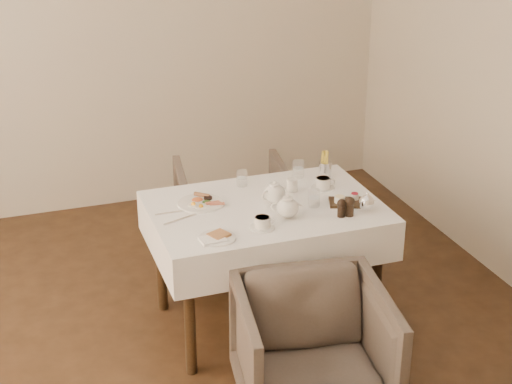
{
  "coord_description": "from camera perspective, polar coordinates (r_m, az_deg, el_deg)",
  "views": [
    {
      "loc": [
        -0.74,
        -3.22,
        2.58
      ],
      "look_at": [
        0.58,
        0.56,
        0.82
      ],
      "focal_mm": 55.0,
      "sensor_mm": 36.0,
      "label": 1
    }
  ],
  "objects": [
    {
      "name": "teapot_centre",
      "position": [
        4.38,
        1.35,
        0.01
      ],
      "size": [
        0.2,
        0.18,
        0.14
      ],
      "primitive_type": null,
      "rotation": [
        0.0,
        0.0,
        0.36
      ],
      "color": "white",
      "rests_on": "table"
    },
    {
      "name": "condiment_board",
      "position": [
        4.42,
        6.57,
        -0.67
      ],
      "size": [
        0.23,
        0.19,
        0.05
      ],
      "rotation": [
        0.0,
        0.0,
        -0.34
      ],
      "color": "black",
      "rests_on": "table"
    },
    {
      "name": "side_plate",
      "position": [
        4.0,
        -2.9,
        -3.35
      ],
      "size": [
        0.19,
        0.19,
        0.02
      ],
      "rotation": [
        0.0,
        0.0,
        0.22
      ],
      "color": "white",
      "rests_on": "table"
    },
    {
      "name": "silver_pot",
      "position": [
        4.33,
        8.05,
        -0.68
      ],
      "size": [
        0.11,
        0.09,
        0.11
      ],
      "primitive_type": null,
      "rotation": [
        0.0,
        0.0,
        0.04
      ],
      "color": "white",
      "rests_on": "table"
    },
    {
      "name": "glass_mid",
      "position": [
        4.36,
        4.23,
        -0.44
      ],
      "size": [
        0.07,
        0.07,
        0.1
      ],
      "primitive_type": "cylinder",
      "rotation": [
        0.0,
        0.0,
        0.01
      ],
      "color": "silver",
      "rests_on": "table"
    },
    {
      "name": "glass_left",
      "position": [
        4.62,
        -1.03,
        1.0
      ],
      "size": [
        0.07,
        0.07,
        0.09
      ],
      "primitive_type": "cylinder",
      "rotation": [
        0.0,
        0.0,
        0.14
      ],
      "color": "silver",
      "rests_on": "table"
    },
    {
      "name": "teacup_near",
      "position": [
        4.1,
        0.46,
        -2.28
      ],
      "size": [
        0.13,
        0.13,
        0.07
      ],
      "rotation": [
        0.0,
        0.0,
        -0.4
      ],
      "color": "white",
      "rests_on": "table"
    },
    {
      "name": "creamer",
      "position": [
        4.54,
        2.65,
        0.52
      ],
      "size": [
        0.07,
        0.07,
        0.07
      ],
      "primitive_type": "cylinder",
      "rotation": [
        0.0,
        0.0,
        -0.16
      ],
      "color": "white",
      "rests_on": "table"
    },
    {
      "name": "fries_cup",
      "position": [
        4.76,
        5.06,
        1.96
      ],
      "size": [
        0.08,
        0.08,
        0.16
      ],
      "rotation": [
        0.0,
        0.0,
        -0.11
      ],
      "color": "silver",
      "rests_on": "table"
    },
    {
      "name": "armchair_near",
      "position": [
        3.89,
        4.17,
        -11.61
      ],
      "size": [
        0.82,
        0.84,
        0.67
      ],
      "primitive_type": "imported",
      "rotation": [
        0.0,
        0.0,
        -0.15
      ],
      "color": "#4F4339",
      "rests_on": "ground"
    },
    {
      "name": "glass_right",
      "position": [
        4.74,
        3.08,
        1.69
      ],
      "size": [
        0.1,
        0.1,
        0.1
      ],
      "primitive_type": "cylinder",
      "rotation": [
        0.0,
        0.0,
        -0.41
      ],
      "color": "silver",
      "rests_on": "table"
    },
    {
      "name": "cutlery_fork",
      "position": [
        4.31,
        -6.06,
        -1.48
      ],
      "size": [
        0.2,
        0.02,
        0.0
      ],
      "primitive_type": "cube",
      "rotation": [
        0.0,
        0.0,
        1.57
      ],
      "color": "silver",
      "rests_on": "table"
    },
    {
      "name": "pepper_mill_left",
      "position": [
        4.25,
        6.23,
        -1.15
      ],
      "size": [
        0.07,
        0.07,
        0.1
      ],
      "primitive_type": null,
      "rotation": [
        0.0,
        0.0,
        0.38
      ],
      "color": "black",
      "rests_on": "table"
    },
    {
      "name": "breakfast_plate",
      "position": [
        4.4,
        -4.02,
        -0.76
      ],
      "size": [
        0.26,
        0.26,
        0.03
      ],
      "rotation": [
        0.0,
        0.0,
        0.39
      ],
      "color": "white",
      "rests_on": "table"
    },
    {
      "name": "teapot_front",
      "position": [
        4.21,
        2.3,
        -1.02
      ],
      "size": [
        0.2,
        0.17,
        0.13
      ],
      "primitive_type": null,
      "rotation": [
        0.0,
        0.0,
        -0.27
      ],
      "color": "white",
      "rests_on": "table"
    },
    {
      "name": "pepper_mill_right",
      "position": [
        4.26,
        6.83,
        -1.04
      ],
      "size": [
        0.07,
        0.07,
        0.11
      ],
      "primitive_type": null,
      "rotation": [
        0.0,
        0.0,
        -0.31
      ],
      "color": "black",
      "rests_on": "table"
    },
    {
      "name": "table",
      "position": [
        4.42,
        0.68,
        -2.39
      ],
      "size": [
        1.28,
        0.88,
        0.75
      ],
      "color": "black",
      "rests_on": "ground"
    },
    {
      "name": "armchair_far",
      "position": [
        5.24,
        -1.66,
        -1.63
      ],
      "size": [
        0.83,
        0.84,
        0.68
      ],
      "primitive_type": "imported",
      "rotation": [
        0.0,
        0.0,
        3.0
      ],
      "color": "#4F4339",
      "rests_on": "ground"
    },
    {
      "name": "cutlery_knife",
      "position": [
        4.22,
        -5.54,
        -2.0
      ],
      "size": [
        0.2,
        0.09,
        0.0
      ],
      "primitive_type": "cube",
      "rotation": [
        0.0,
        0.0,
        1.92
      ],
      "color": "silver",
      "rests_on": "table"
    },
    {
      "name": "teacup_far",
      "position": [
        4.59,
        4.89,
        0.61
      ],
      "size": [
        0.14,
        0.14,
        0.07
      ],
      "rotation": [
        0.0,
        0.0,
        -0.26
      ],
      "color": "white",
      "rests_on": "table"
    }
  ]
}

